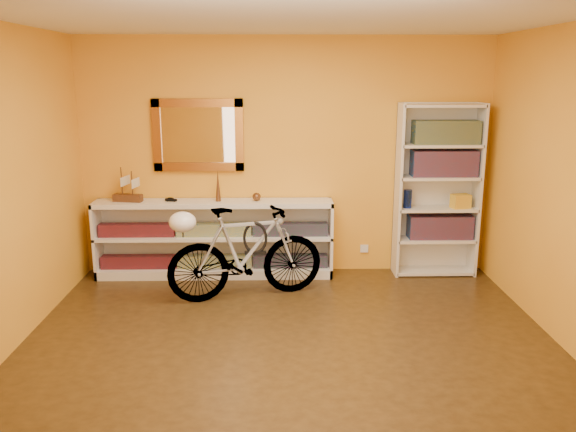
{
  "coord_description": "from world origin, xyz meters",
  "views": [
    {
      "loc": [
        -0.1,
        -4.41,
        2.19
      ],
      "look_at": [
        0.0,
        0.7,
        0.95
      ],
      "focal_mm": 36.45,
      "sensor_mm": 36.0,
      "label": 1
    }
  ],
  "objects_px": {
    "console_unit": "(215,239)",
    "helmet": "(182,222)",
    "bicycle": "(246,253)",
    "bookcase": "(437,191)"
  },
  "relations": [
    {
      "from": "console_unit",
      "to": "helmet",
      "type": "distance_m",
      "value": 0.95
    },
    {
      "from": "console_unit",
      "to": "bookcase",
      "type": "bearing_deg",
      "value": 0.58
    },
    {
      "from": "bookcase",
      "to": "helmet",
      "type": "bearing_deg",
      "value": -162.01
    },
    {
      "from": "console_unit",
      "to": "helmet",
      "type": "xyz_separation_m",
      "value": [
        -0.21,
        -0.84,
        0.4
      ]
    },
    {
      "from": "console_unit",
      "to": "bicycle",
      "type": "distance_m",
      "value": 0.78
    },
    {
      "from": "console_unit",
      "to": "bookcase",
      "type": "height_order",
      "value": "bookcase"
    },
    {
      "from": "console_unit",
      "to": "bicycle",
      "type": "relative_size",
      "value": 1.62
    },
    {
      "from": "console_unit",
      "to": "bookcase",
      "type": "xyz_separation_m",
      "value": [
        2.45,
        0.03,
        0.52
      ]
    },
    {
      "from": "console_unit",
      "to": "bookcase",
      "type": "relative_size",
      "value": 1.37
    },
    {
      "from": "console_unit",
      "to": "bookcase",
      "type": "distance_m",
      "value": 2.51
    }
  ]
}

